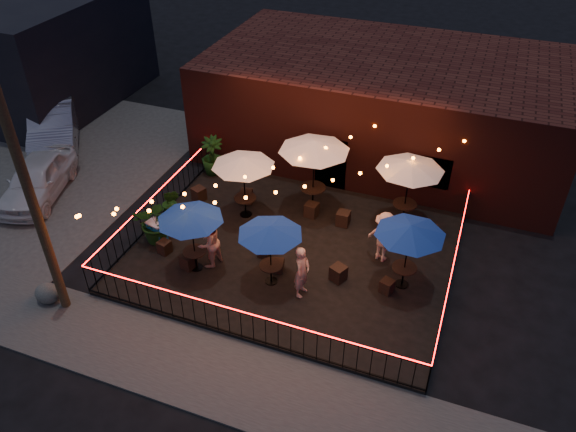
# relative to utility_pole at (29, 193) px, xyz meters

# --- Properties ---
(ground) EXTENTS (110.00, 110.00, 0.00)m
(ground) POSITION_rel_utility_pole_xyz_m (5.40, 2.60, -4.00)
(ground) COLOR black
(ground) RESTS_ON ground
(patio) EXTENTS (10.00, 8.00, 0.15)m
(patio) POSITION_rel_utility_pole_xyz_m (5.40, 4.60, -3.92)
(patio) COLOR black
(patio) RESTS_ON ground
(sidewalk) EXTENTS (18.00, 2.50, 0.05)m
(sidewalk) POSITION_rel_utility_pole_xyz_m (5.40, -0.65, -3.98)
(sidewalk) COLOR #3F3C3A
(sidewalk) RESTS_ON ground
(parking_lot) EXTENTS (11.00, 12.00, 0.02)m
(parking_lot) POSITION_rel_utility_pole_xyz_m (-6.60, 6.60, -3.99)
(parking_lot) COLOR #3F3C3A
(parking_lot) RESTS_ON ground
(brick_building) EXTENTS (14.00, 8.00, 4.00)m
(brick_building) POSITION_rel_utility_pole_xyz_m (6.40, 12.59, -2.00)
(brick_building) COLOR #3B1410
(brick_building) RESTS_ON ground
(utility_pole) EXTENTS (0.26, 0.26, 8.00)m
(utility_pole) POSITION_rel_utility_pole_xyz_m (0.00, 0.00, 0.00)
(utility_pole) COLOR #392417
(utility_pole) RESTS_ON ground
(fence_front) EXTENTS (10.00, 0.04, 1.04)m
(fence_front) POSITION_rel_utility_pole_xyz_m (5.40, 0.60, -3.34)
(fence_front) COLOR black
(fence_front) RESTS_ON patio
(fence_left) EXTENTS (0.04, 8.00, 1.04)m
(fence_left) POSITION_rel_utility_pole_xyz_m (0.40, 4.60, -3.34)
(fence_left) COLOR black
(fence_left) RESTS_ON patio
(fence_right) EXTENTS (0.04, 8.00, 1.04)m
(fence_right) POSITION_rel_utility_pole_xyz_m (10.40, 4.60, -3.34)
(fence_right) COLOR black
(fence_right) RESTS_ON patio
(festoon_lights) EXTENTS (10.02, 8.72, 1.32)m
(festoon_lights) POSITION_rel_utility_pole_xyz_m (4.39, 4.30, -1.48)
(festoon_lights) COLOR #FF650D
(festoon_lights) RESTS_ON ground
(cafe_table_0) EXTENTS (2.40, 2.40, 2.21)m
(cafe_table_0) POSITION_rel_utility_pole_xyz_m (2.88, 2.71, -1.83)
(cafe_table_0) COLOR black
(cafe_table_0) RESTS_ON patio
(cafe_table_1) EXTENTS (2.49, 2.49, 2.37)m
(cafe_table_1) POSITION_rel_utility_pole_xyz_m (3.17, 5.84, -1.69)
(cafe_table_1) COLOR black
(cafe_table_1) RESTS_ON patio
(cafe_table_2) EXTENTS (1.96, 1.96, 2.14)m
(cafe_table_2) POSITION_rel_utility_pole_xyz_m (5.31, 2.96, -1.90)
(cafe_table_2) COLOR black
(cafe_table_2) RESTS_ON patio
(cafe_table_3) EXTENTS (3.06, 3.06, 2.71)m
(cafe_table_3) POSITION_rel_utility_pole_xyz_m (5.21, 7.14, -1.37)
(cafe_table_3) COLOR black
(cafe_table_3) RESTS_ON patio
(cafe_table_4) EXTENTS (2.67, 2.67, 2.27)m
(cafe_table_4) POSITION_rel_utility_pole_xyz_m (9.06, 4.24, -1.78)
(cafe_table_4) COLOR black
(cafe_table_4) RESTS_ON patio
(cafe_table_5) EXTENTS (2.76, 2.76, 2.48)m
(cafe_table_5) POSITION_rel_utility_pole_xyz_m (8.44, 7.40, -1.59)
(cafe_table_5) COLOR black
(cafe_table_5) RESTS_ON patio
(bistro_chair_0) EXTENTS (0.44, 0.44, 0.43)m
(bistro_chair_0) POSITION_rel_utility_pole_xyz_m (1.56, 3.02, -3.63)
(bistro_chair_0) COLOR black
(bistro_chair_0) RESTS_ON patio
(bistro_chair_1) EXTENTS (0.49, 0.49, 0.47)m
(bistro_chair_1) POSITION_rel_utility_pole_xyz_m (2.64, 2.65, -3.61)
(bistro_chair_1) COLOR black
(bistro_chair_1) RESTS_ON patio
(bistro_chair_2) EXTENTS (0.55, 0.55, 0.50)m
(bistro_chair_2) POSITION_rel_utility_pole_xyz_m (1.17, 6.09, -3.60)
(bistro_chair_2) COLOR black
(bistro_chair_2) RESTS_ON patio
(bistro_chair_3) EXTENTS (0.50, 0.50, 0.50)m
(bistro_chair_3) POSITION_rel_utility_pole_xyz_m (2.87, 6.57, -3.60)
(bistro_chair_3) COLOR black
(bistro_chair_3) RESTS_ON patio
(bistro_chair_4) EXTENTS (0.36, 0.36, 0.41)m
(bistro_chair_4) POSITION_rel_utility_pole_xyz_m (4.65, 4.00, -3.64)
(bistro_chair_4) COLOR black
(bistro_chair_4) RESTS_ON patio
(bistro_chair_5) EXTENTS (0.41, 0.41, 0.41)m
(bistro_chair_5) POSITION_rel_utility_pole_xyz_m (5.33, 3.50, -3.65)
(bistro_chair_5) COLOR black
(bistro_chair_5) RESTS_ON patio
(bistro_chair_6) EXTENTS (0.47, 0.47, 0.50)m
(bistro_chair_6) POSITION_rel_utility_pole_xyz_m (5.36, 6.61, -3.60)
(bistro_chair_6) COLOR black
(bistro_chair_6) RESTS_ON patio
(bistro_chair_7) EXTENTS (0.43, 0.43, 0.51)m
(bistro_chair_7) POSITION_rel_utility_pole_xyz_m (6.54, 6.52, -3.59)
(bistro_chair_7) COLOR black
(bistro_chair_7) RESTS_ON patio
(bistro_chair_8) EXTENTS (0.55, 0.55, 0.50)m
(bistro_chair_8) POSITION_rel_utility_pole_xyz_m (7.18, 3.78, -3.60)
(bistro_chair_8) COLOR black
(bistro_chair_8) RESTS_ON patio
(bistro_chair_9) EXTENTS (0.46, 0.46, 0.42)m
(bistro_chair_9) POSITION_rel_utility_pole_xyz_m (8.69, 3.78, -3.64)
(bistro_chair_9) COLOR black
(bistro_chair_9) RESTS_ON patio
(bistro_chair_10) EXTENTS (0.46, 0.46, 0.43)m
(bistro_chair_10) POSITION_rel_utility_pole_xyz_m (7.89, 6.83, -3.64)
(bistro_chair_10) COLOR black
(bistro_chair_10) RESTS_ON patio
(bistro_chair_11) EXTENTS (0.43, 0.43, 0.41)m
(bistro_chair_11) POSITION_rel_utility_pole_xyz_m (9.53, 6.91, -3.64)
(bistro_chair_11) COLOR black
(bistro_chair_11) RESTS_ON patio
(patron_a) EXTENTS (0.47, 0.66, 1.72)m
(patron_a) POSITION_rel_utility_pole_xyz_m (6.34, 2.81, -2.99)
(patron_a) COLOR tan
(patron_a) RESTS_ON patio
(patron_b) EXTENTS (0.88, 1.01, 1.78)m
(patron_b) POSITION_rel_utility_pole_xyz_m (3.22, 3.03, -2.96)
(patron_b) COLOR #D6A38D
(patron_b) RESTS_ON patio
(patron_c) EXTENTS (1.28, 0.97, 1.76)m
(patron_c) POSITION_rel_utility_pole_xyz_m (8.20, 5.21, -2.97)
(patron_c) COLOR #D5B587
(patron_c) RESTS_ON patio
(potted_shrub_a) EXTENTS (1.48, 1.32, 1.51)m
(potted_shrub_a) POSITION_rel_utility_pole_xyz_m (1.06, 3.51, -3.09)
(potted_shrub_a) COLOR #15340D
(potted_shrub_a) RESTS_ON patio
(potted_shrub_b) EXTENTS (0.69, 0.57, 1.20)m
(potted_shrub_b) POSITION_rel_utility_pole_xyz_m (0.80, 4.81, -3.25)
(potted_shrub_b) COLOR #18330D
(potted_shrub_b) RESTS_ON patio
(potted_shrub_c) EXTENTS (1.11, 1.11, 1.54)m
(potted_shrub_c) POSITION_rel_utility_pole_xyz_m (0.81, 7.95, -3.08)
(potted_shrub_c) COLOR #0F410E
(potted_shrub_c) RESTS_ON patio
(cooler) EXTENTS (0.68, 0.55, 0.78)m
(cooler) POSITION_rel_utility_pole_xyz_m (1.06, 3.45, -3.45)
(cooler) COLOR #0F58AE
(cooler) RESTS_ON patio
(boulder) EXTENTS (0.98, 0.89, 0.65)m
(boulder) POSITION_rel_utility_pole_xyz_m (-0.58, -0.01, -3.68)
(boulder) COLOR #42433E
(boulder) RESTS_ON ground
(car_white) EXTENTS (2.91, 4.58, 1.45)m
(car_white) POSITION_rel_utility_pole_xyz_m (-4.63, 4.43, -3.27)
(car_white) COLOR silver
(car_white) RESTS_ON ground
(car_silver) EXTENTS (4.52, 5.23, 1.70)m
(car_silver) POSITION_rel_utility_pole_xyz_m (-6.83, 8.07, -3.15)
(car_silver) COLOR #929198
(car_silver) RESTS_ON ground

